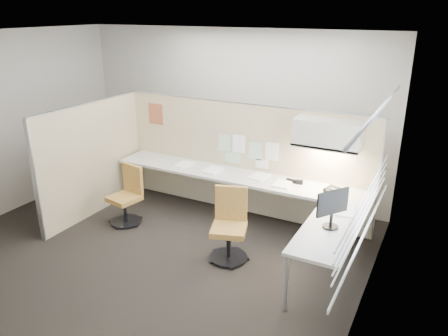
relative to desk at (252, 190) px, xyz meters
The scene contains 25 objects.
floor 1.58m from the desk, 129.58° to the right, with size 5.50×4.50×0.01m, color black.
ceiling 2.64m from the desk, 129.58° to the right, with size 5.50×4.50×0.01m, color white.
wall_back 1.66m from the desk, 129.62° to the left, with size 5.50×0.02×2.80m, color beige.
wall_left 3.93m from the desk, 162.99° to the right, with size 0.02×4.50×2.80m, color beige.
wall_right 2.28m from the desk, 31.75° to the right, with size 0.02×4.50×2.80m, color beige.
window_pane 2.32m from the desk, 32.11° to the right, with size 0.01×2.80×1.30m, color #A3B2BD.
partition_back 0.67m from the desk, 128.75° to the left, with size 4.10×0.06×1.75m, color tan.
partition_left 2.52m from the desk, 165.56° to the right, with size 0.06×2.20×1.75m, color tan.
desk is the anchor object (origin of this frame).
overhead_bin 1.35m from the desk, 15.24° to the left, with size 0.90×0.36×0.38m, color beige.
task_light_strip 1.22m from the desk, 15.24° to the left, with size 0.60×0.06×0.02m, color #FFEABF.
pinned_papers 0.69m from the desk, 124.37° to the left, with size 1.01×0.00×0.47m.
poster 2.19m from the desk, 167.47° to the left, with size 0.28×0.00×0.35m, color #EF581E.
chair_left 1.88m from the desk, 157.74° to the right, with size 0.47×0.49×0.88m.
chair_right 0.90m from the desk, 84.24° to the right, with size 0.55×0.57×0.93m.
monitor 1.66m from the desk, 31.92° to the right, with size 0.27×0.38×0.46m.
phone 1.17m from the desk, ahead, with size 0.26×0.24×0.12m.
stapler 0.58m from the desk, 25.79° to the left, with size 0.14×0.04×0.05m, color black.
tape_dispenser 0.69m from the desk, 20.82° to the left, with size 0.10×0.06×0.06m, color black.
coat_hook 2.95m from the desk, 152.40° to the right, with size 0.18×0.43×1.30m.
paper_stack_0 1.26m from the desk, behind, with size 0.23×0.30×0.02m, color white.
paper_stack_1 0.72m from the desk, behind, with size 0.23×0.30×0.04m, color white.
paper_stack_2 0.26m from the desk, 85.22° to the left, with size 0.23×0.30×0.02m, color white.
paper_stack_3 0.46m from the desk, 13.48° to the left, with size 0.23×0.30×0.02m, color white.
paper_stack_4 1.47m from the desk, 14.64° to the right, with size 0.23×0.30×0.02m, color white.
Camera 1 is at (3.29, -4.23, 3.10)m, focal length 35.00 mm.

